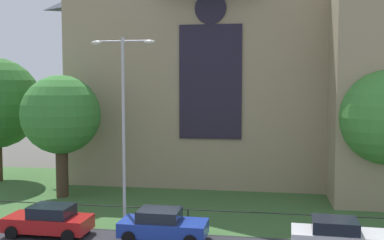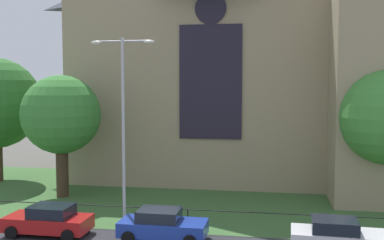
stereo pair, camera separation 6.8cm
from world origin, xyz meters
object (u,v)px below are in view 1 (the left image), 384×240
object	(u,v)px
tree_left_near	(61,115)
parked_car_white	(338,236)
parked_car_blue	(163,225)
church_building	(228,51)
streetlamp_near	(123,111)
parked_car_red	(49,220)

from	to	relation	value
tree_left_near	parked_car_white	distance (m)	19.04
parked_car_blue	parked_car_white	world-z (taller)	same
parked_car_blue	parked_car_white	bearing A→B (deg)	-1.29
church_building	streetlamp_near	distance (m)	15.85
church_building	parked_car_blue	world-z (taller)	church_building
church_building	parked_car_white	world-z (taller)	church_building
parked_car_blue	parked_car_white	distance (m)	8.14
church_building	parked_car_white	xyz separation A→B (m)	(6.40, -16.60, -9.53)
parked_car_red	church_building	bearing A→B (deg)	-113.56
tree_left_near	parked_car_red	size ratio (longest dim) A/B	1.93
parked_car_red	parked_car_blue	world-z (taller)	same
tree_left_near	parked_car_blue	bearing A→B (deg)	-40.80
church_building	parked_car_red	bearing A→B (deg)	-114.49
streetlamp_near	parked_car_blue	distance (m)	6.12
parked_car_blue	parked_car_red	bearing A→B (deg)	-177.46
tree_left_near	parked_car_blue	distance (m)	12.32
streetlamp_near	parked_car_white	size ratio (longest dim) A/B	2.32
streetlamp_near	parked_car_white	xyz separation A→B (m)	(10.54, -1.86, -5.41)
parked_car_red	tree_left_near	bearing A→B (deg)	-68.57
parked_car_blue	parked_car_white	xyz separation A→B (m)	(8.13, -0.30, 0.00)
church_building	parked_car_white	distance (m)	20.18
parked_car_red	parked_car_blue	xyz separation A→B (m)	(5.77, 0.17, 0.00)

